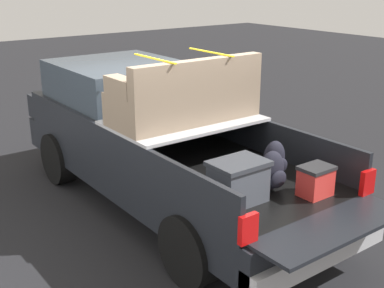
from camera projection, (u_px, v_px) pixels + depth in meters
name	position (u px, v px, depth m)	size (l,w,h in m)	color
ground_plane	(167.00, 205.00, 7.33)	(40.00, 40.00, 0.00)	black
pickup_truck	(152.00, 135.00, 7.30)	(6.05, 2.06, 2.23)	black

